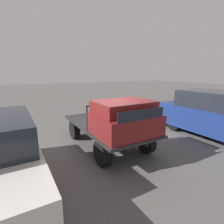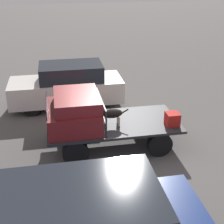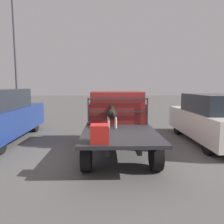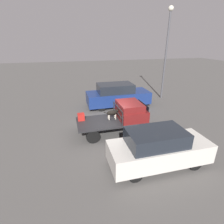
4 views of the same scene
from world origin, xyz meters
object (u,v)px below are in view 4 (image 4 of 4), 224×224
Objects in this scene: cargo_crate at (81,117)px; parked_sedan at (158,148)px; light_pole_near at (167,44)px; dog at (113,113)px; flatbed_truck at (112,124)px; parked_pickup_far at (117,95)px.

parked_sedan is at bearing -52.67° from cargo_crate.
cargo_crate is at bearing -148.60° from light_pole_near.
dog is 2.59× the size of cargo_crate.
flatbed_truck is 3.98× the size of dog.
dog is 0.23× the size of parked_sedan.
cargo_crate is 5.21m from parked_pickup_far.
parked_pickup_far is at bearing 94.70° from parked_sedan.
parked_pickup_far is 0.67× the size of light_pole_near.
dog is 1.91m from cargo_crate.
flatbed_truck is at bearing -15.95° from cargo_crate.
dog is 0.20× the size of parked_pickup_far.
cargo_crate is at bearing 164.05° from flatbed_truck.
dog is at bearing 114.83° from parked_sedan.
parked_pickup_far is (0.44, 7.84, 0.08)m from parked_sedan.
parked_pickup_far is (3.41, 3.95, -0.07)m from cargo_crate.
light_pole_near is (5.22, 8.89, 4.07)m from parked_sedan.
cargo_crate reaches higher than flatbed_truck.
dog is 9.04m from light_pole_near.
light_pole_near is at bearing 31.40° from cargo_crate.
parked_pickup_far is at bearing 49.21° from cargo_crate.
light_pole_near is (6.31, 5.31, 3.71)m from dog.
parked_sedan is at bearing -70.15° from flatbed_truck.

